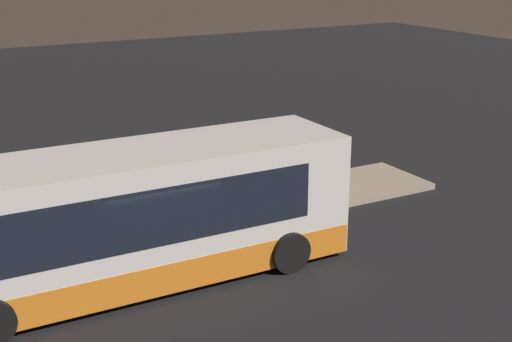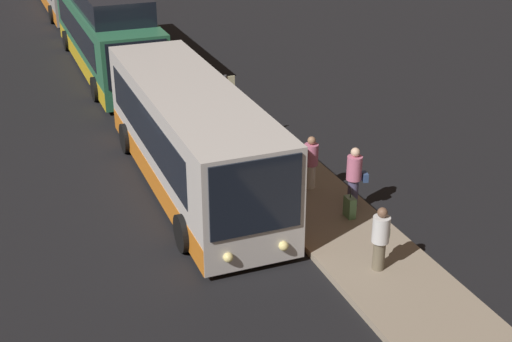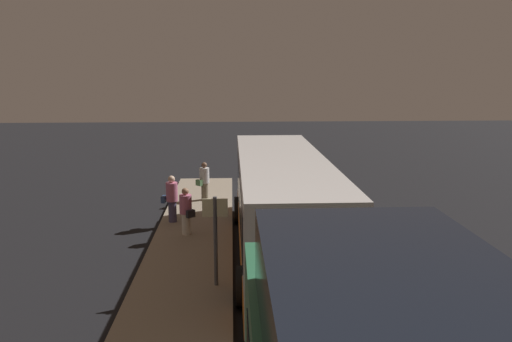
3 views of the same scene
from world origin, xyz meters
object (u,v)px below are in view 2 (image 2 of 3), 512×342
bus_lead (190,137)px  suitcase (350,207)px  passenger_boarding (381,237)px  passenger_with_bags (354,175)px  sign_post (226,101)px  passenger_waiting (310,161)px  bus_second (105,31)px

bus_lead → suitcase: bearing=40.6°
passenger_boarding → suitcase: (-2.48, 0.58, -0.56)m
passenger_boarding → passenger_with_bags: size_ratio=0.95×
passenger_boarding → sign_post: (-8.57, -0.75, 0.60)m
passenger_with_bags → sign_post: 5.80m
passenger_boarding → suitcase: passenger_boarding is taller
bus_lead → passenger_boarding: 6.80m
passenger_waiting → passenger_with_bags: size_ratio=0.93×
bus_lead → passenger_with_bags: (3.18, 3.65, -0.43)m
bus_second → passenger_boarding: (19.13, 2.65, -0.66)m
bus_lead → bus_second: bus_second is taller
passenger_waiting → sign_post: sign_post is taller
passenger_waiting → passenger_with_bags: bearing=-102.3°
bus_lead → bus_second: bearing=-180.0°
suitcase → passenger_boarding: bearing=-13.1°
passenger_waiting → sign_post: size_ratio=0.68×
passenger_waiting → suitcase: (2.01, 0.21, -0.54)m
bus_second → sign_post: size_ratio=5.38×
bus_second → passenger_with_bags: 16.48m
passenger_boarding → bus_lead: bearing=158.3°
bus_second → passenger_with_bags: bearing=12.8°
bus_lead → sign_post: bearing=140.7°
bus_second → passenger_with_bags: bus_second is taller
bus_lead → sign_post: (-2.33, 1.90, 0.11)m
bus_second → sign_post: (10.56, 1.90, -0.06)m
suitcase → sign_post: size_ratio=0.35×
bus_lead → passenger_with_bags: bearing=48.9°
passenger_waiting → passenger_with_bags: passenger_with_bags is taller
bus_lead → suitcase: (3.76, 3.23, -1.05)m
passenger_waiting → passenger_with_bags: (1.42, 0.63, 0.07)m
suitcase → sign_post: (-6.09, -1.32, 1.16)m
bus_second → passenger_boarding: size_ratio=7.75×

